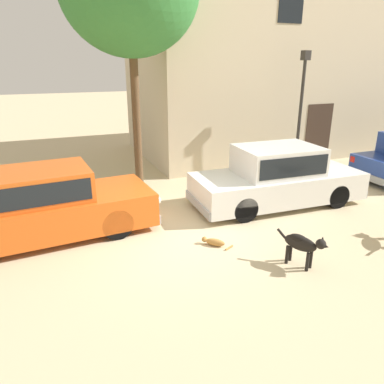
{
  "coord_description": "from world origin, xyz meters",
  "views": [
    {
      "loc": [
        -2.49,
        -6.54,
        3.52
      ],
      "look_at": [
        0.25,
        0.2,
        0.9
      ],
      "focal_mm": 34.1,
      "sensor_mm": 36.0,
      "label": 1
    }
  ],
  "objects_px": {
    "stray_dog_spotted": "(302,244)",
    "parked_sedan_second": "(277,176)",
    "stray_cat": "(214,242)",
    "parked_sedan_nearest": "(40,205)",
    "street_lamp": "(302,98)"
  },
  "relations": [
    {
      "from": "stray_dog_spotted",
      "to": "parked_sedan_second",
      "type": "bearing_deg",
      "value": 127.28
    },
    {
      "from": "stray_cat",
      "to": "parked_sedan_second",
      "type": "bearing_deg",
      "value": -105.4
    },
    {
      "from": "parked_sedan_second",
      "to": "stray_cat",
      "type": "xyz_separation_m",
      "value": [
        -2.47,
        -1.48,
        -0.67
      ]
    },
    {
      "from": "parked_sedan_nearest",
      "to": "parked_sedan_second",
      "type": "height_order",
      "value": "parked_sedan_second"
    },
    {
      "from": "stray_cat",
      "to": "street_lamp",
      "type": "xyz_separation_m",
      "value": [
        4.65,
        3.57,
        2.37
      ]
    },
    {
      "from": "stray_cat",
      "to": "street_lamp",
      "type": "relative_size",
      "value": 0.14
    },
    {
      "from": "stray_dog_spotted",
      "to": "stray_cat",
      "type": "distance_m",
      "value": 1.76
    },
    {
      "from": "parked_sedan_nearest",
      "to": "street_lamp",
      "type": "xyz_separation_m",
      "value": [
        7.81,
        1.86,
        1.72
      ]
    },
    {
      "from": "parked_sedan_second",
      "to": "street_lamp",
      "type": "distance_m",
      "value": 3.46
    },
    {
      "from": "parked_sedan_nearest",
      "to": "parked_sedan_second",
      "type": "xyz_separation_m",
      "value": [
        5.64,
        -0.23,
        0.02
      ]
    },
    {
      "from": "parked_sedan_second",
      "to": "street_lamp",
      "type": "height_order",
      "value": "street_lamp"
    },
    {
      "from": "parked_sedan_nearest",
      "to": "stray_cat",
      "type": "height_order",
      "value": "parked_sedan_nearest"
    },
    {
      "from": "street_lamp",
      "to": "parked_sedan_nearest",
      "type": "bearing_deg",
      "value": -166.59
    },
    {
      "from": "parked_sedan_second",
      "to": "stray_dog_spotted",
      "type": "bearing_deg",
      "value": -113.53
    },
    {
      "from": "parked_sedan_second",
      "to": "stray_dog_spotted",
      "type": "height_order",
      "value": "parked_sedan_second"
    }
  ]
}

